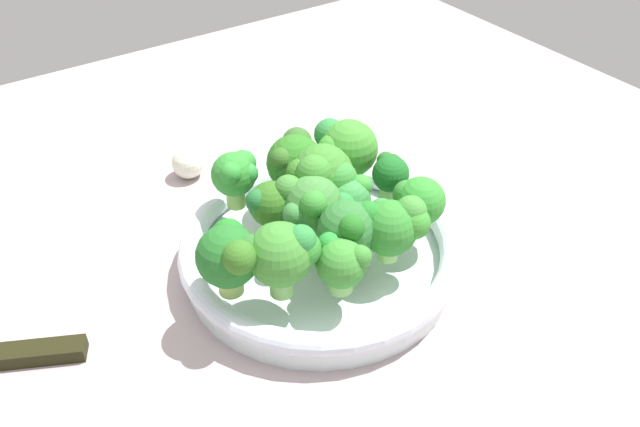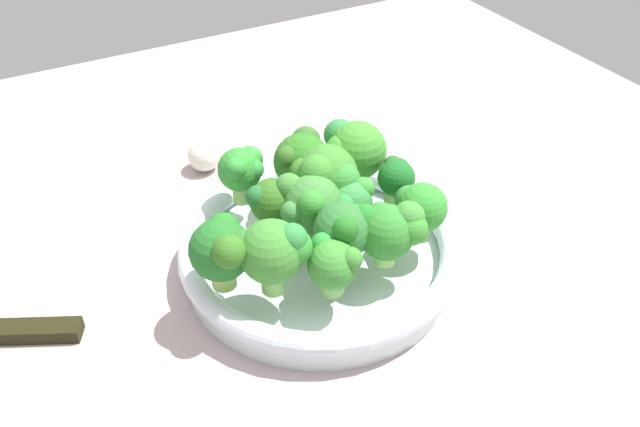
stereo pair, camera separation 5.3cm
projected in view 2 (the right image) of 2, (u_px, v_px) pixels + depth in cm
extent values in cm
cube|color=#B09E9F|center=(323.00, 288.00, 70.66)|extent=(130.00, 130.00, 2.50)
cylinder|color=white|center=(320.00, 259.00, 70.94)|extent=(28.40, 28.40, 1.88)
torus|color=silver|center=(320.00, 245.00, 69.66)|extent=(29.58, 29.58, 2.30)
cylinder|color=#84B04D|center=(311.00, 229.00, 68.01)|extent=(2.36, 2.36, 2.32)
sphere|color=#3F8239|center=(311.00, 205.00, 66.09)|extent=(6.04, 6.04, 6.04)
sphere|color=#3C843E|center=(293.00, 212.00, 64.59)|extent=(2.51, 2.51, 2.51)
sphere|color=#3F8333|center=(289.00, 187.00, 66.08)|extent=(2.95, 2.95, 2.95)
sphere|color=#35872F|center=(311.00, 204.00, 63.88)|extent=(2.84, 2.84, 2.84)
cylinder|color=#7EB352|center=(341.00, 254.00, 65.02)|extent=(2.38, 2.38, 2.31)
sphere|color=#307432|center=(342.00, 230.00, 63.18)|extent=(5.65, 5.65, 5.65)
sphere|color=#227926|center=(364.00, 218.00, 63.11)|extent=(2.94, 2.94, 2.94)
sphere|color=#226D1E|center=(348.00, 229.00, 60.97)|extent=(2.50, 2.50, 2.50)
sphere|color=#2A7932|center=(358.00, 217.00, 63.17)|extent=(2.49, 2.49, 2.49)
cylinder|color=#9FDA68|center=(356.00, 176.00, 75.39)|extent=(1.80, 1.80, 2.58)
sphere|color=#419231|center=(357.00, 150.00, 73.29)|extent=(6.50, 6.50, 6.50)
sphere|color=green|center=(341.00, 151.00, 72.40)|extent=(3.57, 3.57, 3.57)
sphere|color=#2F853C|center=(340.00, 135.00, 74.03)|extent=(3.56, 3.56, 3.56)
cylinder|color=#78B751|center=(303.00, 185.00, 74.38)|extent=(2.23, 2.23, 2.10)
sphere|color=#2C7420|center=(302.00, 162.00, 72.47)|extent=(6.31, 6.31, 6.31)
sphere|color=#35672A|center=(306.00, 141.00, 73.26)|extent=(3.34, 3.34, 3.34)
sphere|color=#326623|center=(288.00, 158.00, 70.57)|extent=(2.70, 2.70, 2.70)
cylinder|color=#99CF73|center=(395.00, 198.00, 72.07)|extent=(2.28, 2.28, 2.59)
sphere|color=#1A6523|center=(396.00, 178.00, 70.47)|extent=(4.02, 4.02, 4.02)
sphere|color=#256525|center=(393.00, 164.00, 71.01)|extent=(1.97, 1.97, 1.97)
sphere|color=#295929|center=(399.00, 169.00, 71.36)|extent=(2.34, 2.34, 2.34)
cylinder|color=#85C15F|center=(332.00, 284.00, 62.18)|extent=(2.33, 2.33, 1.71)
sphere|color=#3C8C32|center=(333.00, 265.00, 60.70)|extent=(4.74, 4.74, 4.74)
sphere|color=#298D33|center=(323.00, 245.00, 61.21)|extent=(2.44, 2.44, 2.44)
sphere|color=#39882F|center=(351.00, 259.00, 59.67)|extent=(2.18, 2.18, 2.18)
cylinder|color=#91D270|center=(350.00, 221.00, 69.36)|extent=(2.43, 2.43, 2.02)
sphere|color=#398B42|center=(350.00, 202.00, 67.82)|extent=(4.59, 4.59, 4.59)
sphere|color=green|center=(333.00, 200.00, 67.14)|extent=(2.21, 2.21, 2.21)
sphere|color=#2E883F|center=(344.00, 206.00, 66.34)|extent=(2.68, 2.68, 2.68)
sphere|color=green|center=(363.00, 189.00, 67.67)|extent=(2.42, 2.42, 2.42)
cylinder|color=#88B05E|center=(274.00, 223.00, 68.70)|extent=(1.92, 1.92, 2.52)
sphere|color=#32691E|center=(273.00, 201.00, 66.98)|extent=(4.73, 4.73, 4.73)
sphere|color=#2A6D28|center=(259.00, 198.00, 66.69)|extent=(2.47, 2.47, 2.47)
sphere|color=#246B31|center=(258.00, 197.00, 66.10)|extent=(2.51, 2.51, 2.51)
cylinder|color=#8ACC65|center=(273.00, 279.00, 61.93)|extent=(2.28, 2.28, 2.79)
sphere|color=#3E8931|center=(271.00, 252.00, 59.86)|extent=(6.04, 6.04, 6.04)
sphere|color=#398A2F|center=(290.00, 248.00, 59.57)|extent=(3.25, 3.25, 3.25)
sphere|color=#318D2E|center=(293.00, 247.00, 59.71)|extent=(3.54, 3.54, 3.54)
sphere|color=#2E893B|center=(292.00, 239.00, 58.96)|extent=(2.87, 2.87, 2.87)
cylinder|color=#98D869|center=(385.00, 254.00, 65.30)|extent=(2.16, 2.16, 1.94)
sphere|color=#31862D|center=(386.00, 232.00, 63.59)|extent=(5.57, 5.57, 5.57)
sphere|color=#37912E|center=(411.00, 229.00, 63.08)|extent=(3.27, 3.27, 3.27)
sphere|color=#419038|center=(409.00, 217.00, 63.09)|extent=(3.16, 3.16, 3.16)
sphere|color=#34843D|center=(380.00, 214.00, 64.38)|extent=(2.48, 2.48, 2.48)
cylinder|color=#A2CD63|center=(226.00, 278.00, 62.24)|extent=(2.38, 2.38, 2.44)
sphere|color=#236D26|center=(222.00, 253.00, 60.31)|extent=(5.91, 5.91, 5.91)
sphere|color=#346F20|center=(229.00, 252.00, 58.05)|extent=(3.11, 3.11, 3.11)
sphere|color=#2D6829|center=(241.00, 245.00, 59.62)|extent=(2.86, 2.86, 2.86)
sphere|color=#217A23|center=(223.00, 230.00, 61.60)|extent=(3.26, 3.26, 3.26)
cylinder|color=#87C162|center=(420.00, 228.00, 68.23)|extent=(2.28, 2.28, 2.19)
sphere|color=green|center=(422.00, 207.00, 66.55)|extent=(5.06, 5.06, 5.06)
sphere|color=#338230|center=(409.00, 200.00, 66.96)|extent=(2.98, 2.98, 2.98)
sphere|color=#3B8C32|center=(412.00, 195.00, 66.81)|extent=(2.07, 2.07, 2.07)
cylinder|color=#91C35C|center=(242.00, 191.00, 73.05)|extent=(2.05, 2.05, 2.57)
sphere|color=#318D30|center=(240.00, 170.00, 71.30)|extent=(4.82, 4.82, 4.82)
sphere|color=green|center=(250.00, 159.00, 71.58)|extent=(2.86, 2.86, 2.86)
sphere|color=green|center=(253.00, 170.00, 70.71)|extent=(2.29, 2.29, 2.29)
sphere|color=green|center=(236.00, 169.00, 69.49)|extent=(2.41, 2.41, 2.41)
cylinder|color=#95D375|center=(326.00, 202.00, 71.48)|extent=(2.51, 2.51, 2.55)
sphere|color=#3D842E|center=(326.00, 176.00, 69.35)|extent=(6.69, 6.69, 6.69)
sphere|color=#388B37|center=(342.00, 180.00, 67.99)|extent=(3.89, 3.89, 3.89)
sphere|color=#3A7D26|center=(306.00, 173.00, 68.59)|extent=(3.42, 3.42, 3.42)
sphere|color=#3C882F|center=(317.00, 173.00, 67.08)|extent=(3.82, 3.82, 3.82)
cube|color=black|center=(30.00, 331.00, 63.20)|extent=(6.21, 9.59, 1.50)
sphere|color=white|center=(204.00, 156.00, 84.93)|extent=(4.06, 4.06, 4.06)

